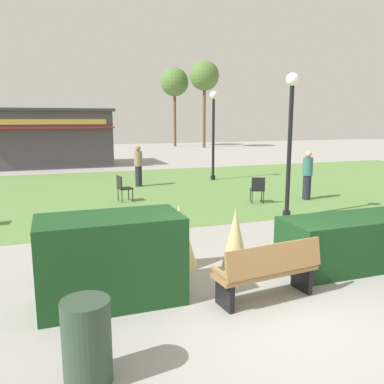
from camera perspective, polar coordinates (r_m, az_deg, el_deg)
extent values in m
plane|color=#999691|center=(6.17, 12.21, -16.58)|extent=(80.00, 80.00, 0.00)
cube|color=#5B8442|center=(15.92, -8.41, 0.29)|extent=(36.00, 12.00, 0.01)
cube|color=#9E7547|center=(6.40, 10.51, -11.11)|extent=(1.74, 0.66, 0.06)
cube|color=#9E7547|center=(6.14, 11.82, -9.31)|extent=(1.70, 0.31, 0.44)
cube|color=black|center=(6.11, 4.72, -14.32)|extent=(0.13, 0.45, 0.45)
cube|color=black|center=(6.91, 15.44, -11.65)|extent=(0.13, 0.45, 0.45)
cube|color=#9E7547|center=(5.94, 4.09, -11.44)|extent=(0.11, 0.44, 0.06)
cube|color=#9E7547|center=(6.84, 16.09, -8.83)|extent=(0.11, 0.44, 0.06)
cube|color=#19421E|center=(6.27, -11.54, -9.41)|extent=(2.15, 1.10, 1.35)
cube|color=#19421E|center=(8.19, 22.05, -6.63)|extent=(2.78, 1.10, 0.97)
cone|color=#D1BC7F|center=(7.54, -1.82, -6.23)|extent=(0.68, 0.68, 1.24)
cone|color=#D1BC7F|center=(7.40, 6.20, -6.84)|extent=(0.52, 0.52, 1.18)
cylinder|color=black|center=(11.67, 13.39, -3.13)|extent=(0.22, 0.22, 0.20)
cylinder|color=black|center=(11.39, 13.76, 5.36)|extent=(0.12, 0.12, 3.66)
sphere|color=white|center=(11.40, 14.21, 15.36)|extent=(0.36, 0.36, 0.36)
cylinder|color=black|center=(18.46, 3.01, 2.08)|extent=(0.22, 0.22, 0.20)
cylinder|color=black|center=(18.29, 3.06, 7.45)|extent=(0.12, 0.12, 3.66)
sphere|color=white|center=(18.29, 3.13, 13.69)|extent=(0.36, 0.36, 0.36)
cylinder|color=#2D4233|center=(4.62, -14.82, -20.02)|extent=(0.52, 0.52, 0.93)
cube|color=#47424C|center=(25.31, -20.28, 7.13)|extent=(7.42, 3.99, 3.20)
cube|color=#333338|center=(25.28, -20.53, 10.93)|extent=(7.72, 4.29, 0.16)
cube|color=maroon|center=(23.11, -20.44, 8.62)|extent=(7.52, 0.36, 0.08)
cube|color=#D8CC4C|center=(23.27, -20.49, 9.41)|extent=(6.68, 0.04, 0.28)
cube|color=black|center=(13.46, 9.31, 0.33)|extent=(0.56, 0.56, 0.04)
cube|color=black|center=(13.23, 9.48, 1.12)|extent=(0.43, 0.18, 0.44)
cylinder|color=black|center=(13.71, 9.94, -0.46)|extent=(0.03, 0.03, 0.45)
cylinder|color=black|center=(13.65, 8.37, -0.46)|extent=(0.03, 0.03, 0.45)
cylinder|color=black|center=(13.35, 10.22, -0.76)|extent=(0.03, 0.03, 0.45)
cylinder|color=black|center=(13.28, 8.60, -0.77)|extent=(0.03, 0.03, 0.45)
cube|color=black|center=(13.73, -9.56, 0.52)|extent=(0.51, 0.51, 0.04)
cube|color=black|center=(13.62, -10.38, 1.36)|extent=(0.12, 0.44, 0.44)
cylinder|color=black|center=(13.66, -8.51, -0.46)|extent=(0.03, 0.03, 0.45)
cylinder|color=black|center=(14.01, -9.08, -0.20)|extent=(0.03, 0.03, 0.45)
cylinder|color=black|center=(13.53, -10.01, -0.61)|extent=(0.03, 0.03, 0.45)
cylinder|color=black|center=(13.88, -10.55, -0.35)|extent=(0.03, 0.03, 0.45)
cylinder|color=#23232D|center=(14.42, 16.12, 0.63)|extent=(0.28, 0.28, 0.85)
cylinder|color=#336B66|center=(14.32, 16.27, 3.53)|extent=(0.34, 0.34, 0.62)
sphere|color=tan|center=(14.28, 16.36, 5.20)|extent=(0.22, 0.22, 0.22)
cylinder|color=#23232D|center=(16.73, -7.66, 2.25)|extent=(0.28, 0.28, 0.85)
cylinder|color=gray|center=(16.64, -7.72, 4.76)|extent=(0.34, 0.34, 0.62)
sphere|color=#8C6647|center=(16.60, -7.76, 6.20)|extent=(0.22, 0.22, 0.22)
cube|color=#B7BABF|center=(33.25, -21.90, 5.85)|extent=(4.24, 1.90, 0.60)
cube|color=black|center=(33.24, -22.21, 6.57)|extent=(2.35, 1.64, 0.44)
cylinder|color=black|center=(34.12, -19.59, 5.71)|extent=(0.65, 0.24, 0.64)
cylinder|color=black|center=(32.29, -19.66, 5.47)|extent=(0.65, 0.24, 0.64)
cylinder|color=black|center=(34.29, -23.96, 5.44)|extent=(0.65, 0.24, 0.64)
cylinder|color=black|center=(32.47, -24.27, 5.18)|extent=(0.65, 0.24, 0.64)
cylinder|color=brown|center=(41.20, -2.48, 10.26)|extent=(0.28, 0.28, 5.31)
sphere|color=#4C7233|center=(41.36, -2.52, 15.47)|extent=(2.80, 2.80, 2.80)
cylinder|color=brown|center=(39.20, 1.76, 10.55)|extent=(0.28, 0.28, 5.72)
sphere|color=#4C7233|center=(39.41, 1.79, 16.32)|extent=(2.80, 2.80, 2.80)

